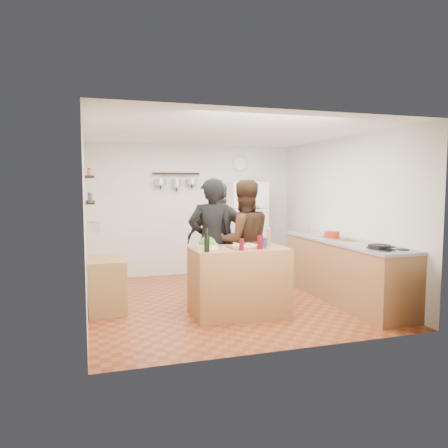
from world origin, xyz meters
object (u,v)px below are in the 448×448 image
object	(u,v)px
person_center	(244,242)
red_bowl	(332,235)
pepper_mill	(269,239)
wine_bottle	(207,244)
salad_bowl	(207,246)
person_left	(212,242)
salt_canister	(263,243)
side_table	(107,285)
skillet	(379,247)
counter_run	(345,271)
prep_island	(239,281)
wall_clock	(240,164)
fridge	(245,228)
person_back	(220,240)

from	to	relation	value
person_center	red_bowl	world-z (taller)	person_center
pepper_mill	wine_bottle	bearing A→B (deg)	-164.13
salad_bowl	red_bowl	size ratio (longest dim) A/B	1.19
person_left	red_bowl	world-z (taller)	person_left
salt_canister	salad_bowl	bearing A→B (deg)	166.72
salad_bowl	person_center	xyz separation A→B (m)	(0.68, 0.50, -0.03)
salad_bowl	salt_canister	xyz separation A→B (m)	(0.72, -0.17, 0.04)
wine_bottle	pepper_mill	xyz separation A→B (m)	(0.95, 0.27, -0.00)
wine_bottle	person_center	distance (m)	1.09
salad_bowl	side_table	distance (m)	1.55
person_center	wine_bottle	bearing A→B (deg)	47.04
person_left	pepper_mill	bearing A→B (deg)	151.56
wine_bottle	skillet	distance (m)	2.22
wine_bottle	person_left	xyz separation A→B (m)	(0.28, 0.77, -0.10)
salt_canister	counter_run	xyz separation A→B (m)	(1.46, 0.32, -0.53)
pepper_mill	red_bowl	world-z (taller)	pepper_mill
salad_bowl	skillet	bearing A→B (deg)	-20.26
prep_island	wall_clock	bearing A→B (deg)	70.39
salt_canister	fridge	bearing A→B (deg)	74.87
skillet	side_table	bearing A→B (deg)	156.47
person_back	counter_run	bearing A→B (deg)	-177.51
pepper_mill	side_table	distance (m)	2.33
wall_clock	wine_bottle	bearing A→B (deg)	-116.31
prep_island	fridge	xyz separation A→B (m)	(1.01, 2.50, 0.45)
salad_bowl	wine_bottle	bearing A→B (deg)	-106.50
person_back	skillet	size ratio (longest dim) A/B	6.30
pepper_mill	person_center	world-z (taller)	person_center
pepper_mill	side_table	size ratio (longest dim) A/B	0.25
counter_run	side_table	xyz separation A→B (m)	(-3.44, 0.53, -0.09)
person_center	side_table	distance (m)	2.03
counter_run	person_back	bearing A→B (deg)	155.50
fridge	prep_island	bearing A→B (deg)	-111.96
skillet	person_back	bearing A→B (deg)	133.53
salt_canister	counter_run	distance (m)	1.59
skillet	red_bowl	world-z (taller)	red_bowl
wall_clock	side_table	xyz separation A→B (m)	(-2.69, -2.10, -1.78)
salad_bowl	wine_bottle	xyz separation A→B (m)	(-0.08, -0.27, 0.08)
pepper_mill	counter_run	bearing A→B (deg)	6.69
wine_bottle	side_table	bearing A→B (deg)	140.98
salt_canister	side_table	bearing A→B (deg)	156.61
wine_bottle	red_bowl	world-z (taller)	wine_bottle
salad_bowl	side_table	xyz separation A→B (m)	(-1.26, 0.69, -0.57)
red_bowl	fridge	xyz separation A→B (m)	(-0.70, 1.99, -0.07)
skillet	salt_canister	bearing A→B (deg)	156.27
pepper_mill	counter_run	world-z (taller)	pepper_mill
person_left	person_center	distance (m)	0.49
person_center	prep_island	bearing A→B (deg)	66.18
pepper_mill	wall_clock	bearing A→B (deg)	78.63
counter_run	red_bowl	xyz separation A→B (m)	(-0.05, 0.31, 0.52)
person_center	counter_run	distance (m)	1.60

